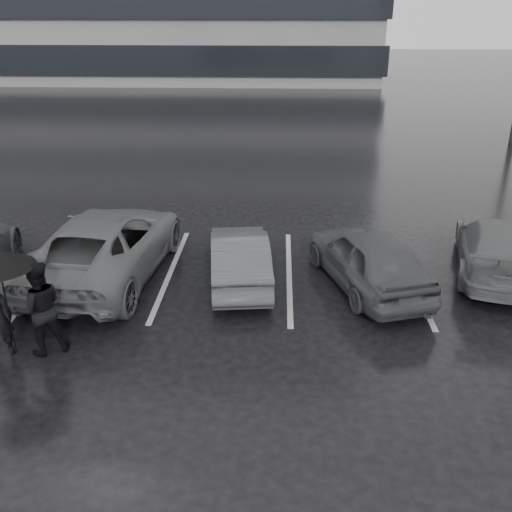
{
  "coord_description": "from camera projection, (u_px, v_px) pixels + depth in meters",
  "views": [
    {
      "loc": [
        0.33,
        -9.59,
        5.75
      ],
      "look_at": [
        -0.12,
        1.0,
        1.1
      ],
      "focal_mm": 40.0,
      "sensor_mm": 36.0,
      "label": 1
    }
  ],
  "objects": [
    {
      "name": "car_main",
      "position": [
        368.0,
        258.0,
        12.52
      ],
      "size": [
        2.69,
        4.26,
        1.35
      ],
      "primitive_type": "imported",
      "rotation": [
        0.0,
        0.0,
        3.44
      ],
      "color": "black",
      "rests_on": "ground"
    },
    {
      "name": "car_west_a",
      "position": [
        240.0,
        257.0,
        12.8
      ],
      "size": [
        1.65,
        3.71,
        1.18
      ],
      "primitive_type": "imported",
      "rotation": [
        0.0,
        0.0,
        3.25
      ],
      "color": "#2E2E31",
      "rests_on": "ground"
    },
    {
      "name": "ground",
      "position": [
        260.0,
        328.0,
        11.1
      ],
      "size": [
        160.0,
        160.0,
        0.0
      ],
      "primitive_type": "plane",
      "color": "black",
      "rests_on": "ground"
    },
    {
      "name": "pedestrian_right",
      "position": [
        39.0,
        308.0,
        10.02
      ],
      "size": [
        1.07,
        1.0,
        1.76
      ],
      "primitive_type": "imported",
      "rotation": [
        0.0,
        0.0,
        3.66
      ],
      "color": "black",
      "rests_on": "ground"
    },
    {
      "name": "stall_stripes",
      "position": [
        230.0,
        273.0,
        13.42
      ],
      "size": [
        19.72,
        5.0,
        0.0
      ],
      "color": "#AAA9AC",
      "rests_on": "ground"
    },
    {
      "name": "car_east",
      "position": [
        498.0,
        247.0,
        13.21
      ],
      "size": [
        2.83,
        4.68,
        1.27
      ],
      "primitive_type": "imported",
      "rotation": [
        0.0,
        0.0,
        2.88
      ],
      "color": "#434346",
      "rests_on": "ground"
    },
    {
      "name": "car_west_b",
      "position": [
        106.0,
        245.0,
        13.05
      ],
      "size": [
        2.98,
        5.59,
        1.5
      ],
      "primitive_type": "imported",
      "rotation": [
        0.0,
        0.0,
        3.05
      ],
      "color": "#434346",
      "rests_on": "ground"
    }
  ]
}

